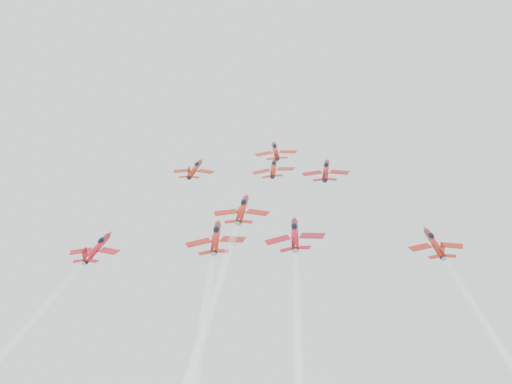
# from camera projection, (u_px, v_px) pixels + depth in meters

# --- Properties ---
(jet_lead) EXTENTS (9.46, 11.41, 9.32)m
(jet_lead) POSITION_uv_depth(u_px,v_px,m) (276.00, 150.00, 159.11)
(jet_lead) COLOR #AF1810
(jet_row2_left) EXTENTS (8.95, 10.80, 8.82)m
(jet_row2_left) POSITION_uv_depth(u_px,v_px,m) (195.00, 169.00, 151.56)
(jet_row2_left) COLOR maroon
(jet_row2_center) EXTENTS (9.02, 10.89, 8.89)m
(jet_row2_center) POSITION_uv_depth(u_px,v_px,m) (274.00, 168.00, 148.91)
(jet_row2_center) COLOR #A2200F
(jet_row2_right) EXTENTS (9.74, 11.75, 9.59)m
(jet_row2_right) POSITION_uv_depth(u_px,v_px,m) (326.00, 170.00, 145.64)
(jet_row2_right) COLOR maroon
(jet_center) EXTENTS (10.28, 87.72, 71.92)m
(jet_center) POSITION_uv_depth(u_px,v_px,m) (201.00, 381.00, 83.91)
(jet_center) COLOR #9F1C0F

